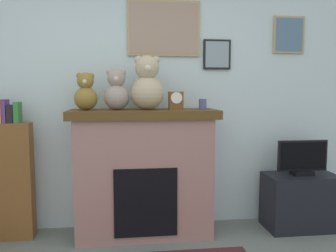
% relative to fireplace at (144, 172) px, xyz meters
% --- Properties ---
extents(back_wall, '(5.20, 0.15, 2.60)m').
position_rel_fireplace_xyz_m(back_wall, '(-0.09, 0.31, 0.70)').
color(back_wall, silver).
rests_on(back_wall, ground_plane).
extents(fireplace, '(1.38, 0.56, 1.21)m').
position_rel_fireplace_xyz_m(fireplace, '(0.00, 0.00, 0.00)').
color(fireplace, '#9A7067').
rests_on(fireplace, ground_plane).
extents(bookshelf, '(0.48, 0.16, 1.31)m').
position_rel_fireplace_xyz_m(bookshelf, '(-1.28, 0.05, -0.01)').
color(bookshelf, brown).
rests_on(bookshelf, ground_plane).
extents(tv_stand, '(0.71, 0.40, 0.55)m').
position_rel_fireplace_xyz_m(tv_stand, '(1.57, -0.05, -0.34)').
color(tv_stand, black).
rests_on(tv_stand, ground_plane).
extents(television, '(0.51, 0.14, 0.35)m').
position_rel_fireplace_xyz_m(television, '(1.57, -0.05, 0.10)').
color(television, black).
rests_on(television, tv_stand).
extents(candle_jar, '(0.07, 0.07, 0.10)m').
position_rel_fireplace_xyz_m(candle_jar, '(0.56, -0.02, 0.65)').
color(candle_jar, '#4C517A').
rests_on(candle_jar, fireplace).
extents(mantel_clock, '(0.13, 0.10, 0.17)m').
position_rel_fireplace_xyz_m(mantel_clock, '(0.30, -0.02, 0.68)').
color(mantel_clock, brown).
rests_on(mantel_clock, fireplace).
extents(teddy_bear_cream, '(0.21, 0.21, 0.34)m').
position_rel_fireplace_xyz_m(teddy_bear_cream, '(-0.53, -0.02, 0.75)').
color(teddy_bear_cream, olive).
rests_on(teddy_bear_cream, fireplace).
extents(teddy_bear_tan, '(0.23, 0.23, 0.38)m').
position_rel_fireplace_xyz_m(teddy_bear_tan, '(-0.25, -0.02, 0.77)').
color(teddy_bear_tan, gray).
rests_on(teddy_bear_tan, fireplace).
extents(teddy_bear_grey, '(0.31, 0.31, 0.50)m').
position_rel_fireplace_xyz_m(teddy_bear_grey, '(0.03, -0.02, 0.82)').
color(teddy_bear_grey, tan).
rests_on(teddy_bear_grey, fireplace).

